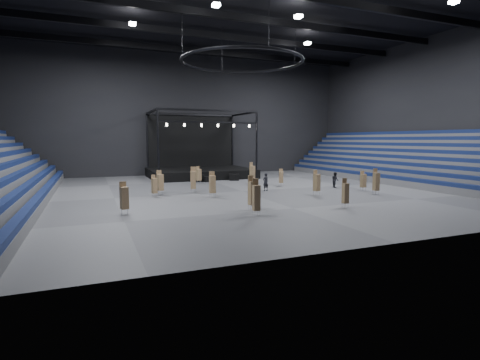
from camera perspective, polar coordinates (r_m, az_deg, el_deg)
name	(u,v)px	position (r m, az deg, el deg)	size (l,w,h in m)	color
floor	(242,191)	(38.53, 0.29, -1.71)	(50.00, 50.00, 0.00)	#4E4D50
ceiling	(242,9)	(40.22, 0.31, 24.60)	(50.00, 42.00, 0.20)	black
wall_back	(190,115)	(58.27, -7.65, 9.78)	(50.00, 0.20, 18.00)	black
wall_front	(405,63)	(20.67, 23.85, 16.00)	(50.00, 0.20, 18.00)	black
wall_right	(427,110)	(53.07, 26.55, 9.55)	(0.20, 42.00, 18.00)	black
bleachers_right	(411,168)	(51.54, 24.64, 1.66)	(7.20, 40.00, 6.40)	#535356
stage	(199,167)	(53.68, -6.27, 2.04)	(14.00, 10.00, 9.20)	black
truss_ring	(242,62)	(38.93, 0.30, 17.61)	(12.30, 12.30, 5.15)	black
roof_girders	(242,18)	(39.98, 0.31, 23.51)	(49.00, 30.35, 0.70)	black
floodlights	(259,11)	(36.30, 2.93, 24.33)	(28.60, 16.60, 0.25)	white
flight_case_left	(199,178)	(47.21, -6.21, 0.24)	(1.30, 0.65, 0.87)	black
flight_case_mid	(208,179)	(47.14, -4.89, 0.15)	(1.06, 0.53, 0.71)	black
flight_case_right	(234,177)	(48.48, -0.90, 0.42)	(1.27, 0.63, 0.84)	black
chair_stack_0	(154,185)	(35.38, -12.93, -0.81)	(0.53, 0.53, 2.07)	silver
chair_stack_1	(160,182)	(36.56, -12.08, -0.29)	(0.64, 0.64, 2.37)	silver
chair_stack_2	(252,173)	(44.54, 1.88, 1.09)	(0.64, 0.64, 2.60)	silver
chair_stack_3	(345,193)	(30.26, 15.76, -1.87)	(0.43, 0.43, 2.31)	silver
chair_stack_4	(124,197)	(27.52, -17.24, -2.56)	(0.61, 0.61, 2.36)	silver
chair_stack_5	(363,180)	(40.53, 18.25, -0.05)	(0.47, 0.47, 2.08)	silver
chair_stack_6	(376,181)	(38.24, 20.03, -0.18)	(0.52, 0.52, 2.52)	silver
chair_stack_7	(193,179)	(37.42, -7.14, 0.09)	(0.65, 0.65, 2.61)	silver
chair_stack_8	(317,182)	(36.27, 11.60, -0.31)	(0.63, 0.63, 2.43)	silver
chair_stack_9	(199,174)	(45.19, -6.31, 0.84)	(0.61, 0.61, 2.09)	silver
chair_stack_10	(281,177)	(42.86, 6.28, 0.48)	(0.58, 0.58, 1.98)	silver
chair_stack_11	(256,197)	(25.94, 2.50, -2.62)	(0.49, 0.49, 2.61)	silver
chair_stack_12	(252,192)	(28.20, 1.82, -1.91)	(0.54, 0.54, 2.61)	silver
chair_stack_13	(212,184)	(34.21, -4.23, -0.59)	(0.56, 0.56, 2.41)	silver
man_center	(266,182)	(38.69, 3.93, -0.31)	(0.68, 0.44, 1.86)	black
crew_member	(335,180)	(42.65, 14.29, 0.02)	(0.83, 0.65, 1.72)	black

